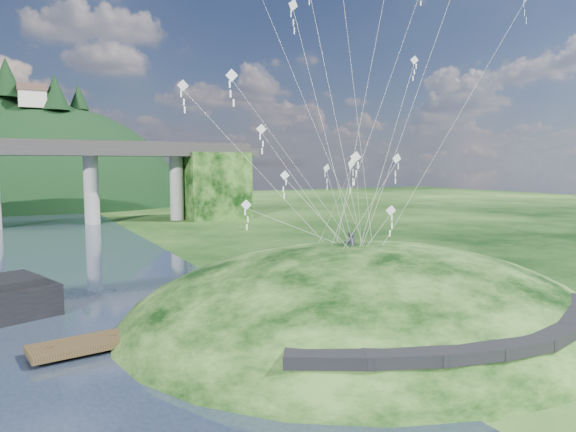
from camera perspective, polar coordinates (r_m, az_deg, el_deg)
ground at (r=32.21m, az=-1.17°, el=-13.82°), size 320.00×320.00×0.00m
grass_hill at (r=38.36m, az=8.35°, el=-12.98°), size 36.00×32.00×13.00m
footpath at (r=28.83m, az=22.06°, el=-12.27°), size 22.29×5.84×0.83m
wooden_dock at (r=33.95m, az=-13.25°, el=-12.04°), size 16.15×4.45×1.14m
kite_flyers at (r=37.92m, az=6.97°, el=-1.79°), size 1.70×2.17×1.90m
kite_swarm at (r=38.09m, az=5.17°, el=14.98°), size 20.62×15.39×20.91m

